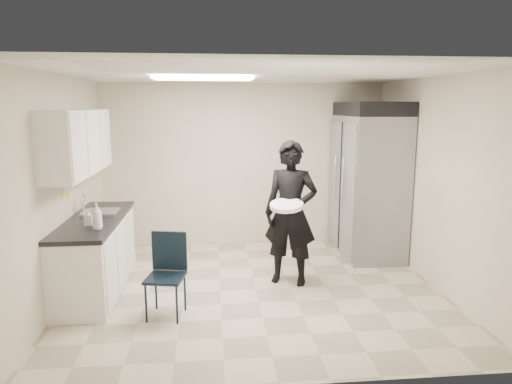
{
  "coord_description": "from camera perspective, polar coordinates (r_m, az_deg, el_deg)",
  "views": [
    {
      "loc": [
        -0.51,
        -5.32,
        2.24
      ],
      "look_at": [
        0.02,
        0.2,
        1.2
      ],
      "focal_mm": 32.0,
      "sensor_mm": 36.0,
      "label": 1
    }
  ],
  "objects": [
    {
      "name": "floor",
      "position": [
        5.79,
        -0.02,
        -12.08
      ],
      "size": [
        4.5,
        4.5,
        0.0
      ],
      "primitive_type": "plane",
      "color": "#B8AB91",
      "rests_on": "ground"
    },
    {
      "name": "soap_bottle_b",
      "position": [
        5.51,
        -20.26,
        -2.99
      ],
      "size": [
        0.09,
        0.09,
        0.18
      ],
      "primitive_type": "imported",
      "rotation": [
        0.0,
        0.0,
        0.15
      ],
      "color": "#BAB8C6",
      "rests_on": "countertop"
    },
    {
      "name": "upper_cabinets",
      "position": [
        5.75,
        -21.39,
        5.8
      ],
      "size": [
        0.35,
        1.8,
        0.75
      ],
      "primitive_type": "cube",
      "color": "silver",
      "rests_on": "left_wall"
    },
    {
      "name": "folding_chair",
      "position": [
        5.05,
        -11.27,
        -10.49
      ],
      "size": [
        0.46,
        0.46,
        0.87
      ],
      "primitive_type": "cube",
      "rotation": [
        0.0,
        0.0,
        -0.2
      ],
      "color": "black",
      "rests_on": "floor"
    },
    {
      "name": "left_wall",
      "position": [
        5.67,
        -23.27,
        0.26
      ],
      "size": [
        0.0,
        4.0,
        4.0
      ],
      "primitive_type": "plane",
      "rotation": [
        1.57,
        0.0,
        1.57
      ],
      "color": "beige",
      "rests_on": "floor"
    },
    {
      "name": "sink",
      "position": [
        6.1,
        -18.84,
        -2.9
      ],
      "size": [
        0.42,
        0.4,
        0.14
      ],
      "primitive_type": "cube",
      "color": "gray",
      "rests_on": "countertop"
    },
    {
      "name": "ceiling",
      "position": [
        5.35,
        -0.02,
        14.53
      ],
      "size": [
        4.5,
        4.5,
        0.0
      ],
      "primitive_type": "plane",
      "rotation": [
        3.14,
        0.0,
        0.0
      ],
      "color": "silver",
      "rests_on": "back_wall"
    },
    {
      "name": "notice_sticker_right",
      "position": [
        5.97,
        -22.28,
        -0.35
      ],
      "size": [
        0.0,
        0.12,
        0.07
      ],
      "primitive_type": "cube",
      "color": "yellow",
      "rests_on": "left_wall"
    },
    {
      "name": "towel_dispenser",
      "position": [
        6.89,
        -19.23,
        4.92
      ],
      "size": [
        0.22,
        0.3,
        0.35
      ],
      "primitive_type": "cube",
      "color": "black",
      "rests_on": "left_wall"
    },
    {
      "name": "commercial_fridge",
      "position": [
        7.1,
        13.84,
        0.71
      ],
      "size": [
        0.8,
        1.35,
        2.1
      ],
      "primitive_type": "cube",
      "color": "gray",
      "rests_on": "floor"
    },
    {
      "name": "right_wall",
      "position": [
        6.06,
        21.66,
        1.0
      ],
      "size": [
        0.0,
        4.0,
        4.0
      ],
      "primitive_type": "plane",
      "rotation": [
        1.57,
        0.0,
        -1.57
      ],
      "color": "beige",
      "rests_on": "floor"
    },
    {
      "name": "notice_sticker_left",
      "position": [
        5.78,
        -22.86,
        -0.34
      ],
      "size": [
        0.0,
        0.12,
        0.07
      ],
      "primitive_type": "cube",
      "color": "yellow",
      "rests_on": "left_wall"
    },
    {
      "name": "bucket_lid",
      "position": [
        5.49,
        3.84,
        -1.69
      ],
      "size": [
        0.52,
        0.52,
        0.05
      ],
      "primitive_type": "cylinder",
      "rotation": [
        0.0,
        0.0,
        -0.38
      ],
      "color": "white",
      "rests_on": "man_tuxedo"
    },
    {
      "name": "fridge_compressor",
      "position": [
        6.99,
        14.27,
        10.03
      ],
      "size": [
        0.8,
        1.35,
        0.2
      ],
      "primitive_type": "cube",
      "color": "black",
      "rests_on": "commercial_fridge"
    },
    {
      "name": "faucet",
      "position": [
        6.11,
        -20.75,
        -1.54
      ],
      "size": [
        0.02,
        0.02,
        0.24
      ],
      "primitive_type": "cylinder",
      "color": "silver",
      "rests_on": "countertop"
    },
    {
      "name": "lower_counter",
      "position": [
        5.98,
        -19.32,
        -7.56
      ],
      "size": [
        0.6,
        1.9,
        0.86
      ],
      "primitive_type": "cube",
      "color": "silver",
      "rests_on": "floor"
    },
    {
      "name": "ceiling_panel",
      "position": [
        5.73,
        -6.58,
        13.91
      ],
      "size": [
        1.2,
        0.6,
        0.02
      ],
      "primitive_type": "cube",
      "color": "white",
      "rests_on": "ceiling"
    },
    {
      "name": "soap_bottle_a",
      "position": [
        5.29,
        -19.26,
        -2.9
      ],
      "size": [
        0.14,
        0.14,
        0.29
      ],
      "primitive_type": "imported",
      "rotation": [
        0.0,
        0.0,
        0.28
      ],
      "color": "white",
      "rests_on": "countertop"
    },
    {
      "name": "countertop",
      "position": [
        5.86,
        -19.59,
        -3.33
      ],
      "size": [
        0.64,
        1.95,
        0.05
      ],
      "primitive_type": "cube",
      "color": "black",
      "rests_on": "lower_counter"
    },
    {
      "name": "back_wall",
      "position": [
        7.39,
        -1.5,
        3.37
      ],
      "size": [
        4.5,
        0.0,
        4.5
      ],
      "primitive_type": "plane",
      "rotation": [
        1.57,
        0.0,
        0.0
      ],
      "color": "beige",
      "rests_on": "floor"
    },
    {
      "name": "man_tuxedo",
      "position": [
        5.76,
        4.35,
        -2.66
      ],
      "size": [
        0.79,
        0.66,
        1.83
      ],
      "primitive_type": "imported",
      "rotation": [
        0.0,
        0.0,
        -0.38
      ],
      "color": "black",
      "rests_on": "floor"
    }
  ]
}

